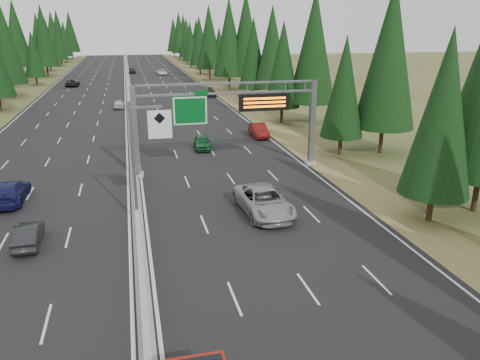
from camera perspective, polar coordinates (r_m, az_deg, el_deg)
name	(u,v)px	position (r m, az deg, el deg)	size (l,w,h in m)	color
road	(129,100)	(85.44, -13.43, 9.51)	(32.00, 260.00, 0.08)	black
shoulder_right	(228,96)	(87.27, -1.50, 10.17)	(3.60, 260.00, 0.06)	olive
shoulder_left	(19,103)	(87.27, -25.29, 8.44)	(3.60, 260.00, 0.06)	#435025
median_barrier	(128,97)	(85.38, -13.45, 9.76)	(0.70, 260.00, 0.85)	gray
sign_gantry	(235,113)	(41.04, -0.63, 8.20)	(16.75, 0.98, 7.80)	slate
hov_sign_pole	(142,154)	(30.51, -11.85, 3.15)	(2.80, 0.50, 8.00)	slate
tree_row_right	(268,45)	(76.07, 3.42, 16.08)	(12.00, 238.88, 18.74)	black
silver_minivan	(264,201)	(32.33, 2.92, -2.59)	(2.97, 6.43, 1.79)	#98989C
car_ahead_green	(202,142)	(49.50, -4.60, 4.61)	(1.66, 4.13, 1.41)	#155F2F
car_ahead_dkred	(259,130)	(54.82, 2.28, 6.08)	(1.63, 4.67, 1.54)	#65120E
car_ahead_dkgrey	(210,92)	(86.91, -3.72, 10.63)	(2.06, 5.06, 1.47)	black
car_ahead_white	(162,72)	(126.31, -9.46, 12.85)	(2.37, 5.14, 1.43)	white
car_ahead_far	(132,70)	(132.50, -13.02, 12.90)	(1.77, 4.39, 1.50)	black
car_onc_near	(28,235)	(30.58, -24.43, -6.09)	(1.37, 3.94, 1.30)	black
car_onc_blue	(9,192)	(38.35, -26.29, -1.30)	(2.20, 5.42, 1.57)	#171751
car_onc_white	(119,104)	(76.39, -14.53, 8.96)	(1.57, 3.91, 1.33)	silver
car_onc_far	(72,82)	(107.50, -19.74, 11.13)	(2.55, 5.53, 1.54)	black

